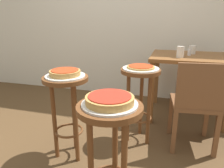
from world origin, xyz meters
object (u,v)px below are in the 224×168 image
object	(u,v)px
condiment_shaker	(189,52)
wooden_chair	(196,103)
pizza_foreground	(110,99)
cup_far_edge	(192,50)
stool_middle	(67,99)
cup_near_edge	(180,52)
stool_leftside	(140,89)
pizza_leftside	(141,67)
pizza_middle	(65,73)
serving_plate_leftside	(141,68)
serving_plate_foreground	(110,104)
stool_foreground	(110,137)
serving_plate_middle	(65,76)
dining_table	(190,66)

from	to	relation	value
condiment_shaker	wooden_chair	bearing A→B (deg)	-85.66
pizza_foreground	cup_far_edge	world-z (taller)	cup_far_edge
stool_middle	cup_near_edge	bearing A→B (deg)	47.29
stool_middle	stool_leftside	world-z (taller)	same
pizza_leftside	pizza_middle	bearing A→B (deg)	-141.76
stool_leftside	pizza_foreground	bearing A→B (deg)	-92.02
stool_leftside	serving_plate_leftside	size ratio (longest dim) A/B	2.18
serving_plate_foreground	pizza_leftside	xyz separation A→B (m)	(0.03, 0.90, 0.02)
cup_far_edge	stool_foreground	bearing A→B (deg)	-106.86
serving_plate_middle	cup_far_edge	world-z (taller)	cup_far_edge
pizza_middle	dining_table	world-z (taller)	pizza_middle
serving_plate_leftside	dining_table	size ratio (longest dim) A/B	0.37
dining_table	stool_foreground	bearing A→B (deg)	-107.49
pizza_foreground	cup_near_edge	bearing A→B (deg)	75.11
stool_foreground	cup_near_edge	world-z (taller)	cup_near_edge
pizza_middle	wooden_chair	distance (m)	1.18
condiment_shaker	serving_plate_middle	bearing A→B (deg)	-131.32
serving_plate_foreground	serving_plate_middle	size ratio (longest dim) A/B	0.97
serving_plate_leftside	dining_table	world-z (taller)	dining_table
stool_middle	wooden_chair	size ratio (longest dim) A/B	0.87
serving_plate_foreground	stool_foreground	bearing A→B (deg)	180.00
serving_plate_foreground	serving_plate_middle	world-z (taller)	same
pizza_leftside	cup_near_edge	xyz separation A→B (m)	(0.35, 0.54, 0.07)
condiment_shaker	wooden_chair	size ratio (longest dim) A/B	0.09
cup_far_edge	stool_middle	bearing A→B (deg)	-129.26
stool_foreground	pizza_foreground	world-z (taller)	pizza_foreground
serving_plate_middle	pizza_middle	bearing A→B (deg)	0.00
stool_foreground	serving_plate_leftside	size ratio (longest dim) A/B	2.18
pizza_middle	cup_far_edge	size ratio (longest dim) A/B	2.49
pizza_foreground	stool_foreground	bearing A→B (deg)	180.00
serving_plate_foreground	condiment_shaker	world-z (taller)	condiment_shaker
serving_plate_middle	wooden_chair	distance (m)	1.18
serving_plate_middle	cup_far_edge	size ratio (longest dim) A/B	3.21
serving_plate_foreground	cup_near_edge	distance (m)	1.49
pizza_foreground	cup_near_edge	size ratio (longest dim) A/B	2.14
stool_foreground	serving_plate_foreground	xyz separation A→B (m)	(0.00, 0.00, 0.21)
stool_middle	serving_plate_leftside	bearing A→B (deg)	38.24
stool_foreground	pizza_foreground	distance (m)	0.23
pizza_foreground	pizza_leftside	distance (m)	0.90
cup_near_edge	serving_plate_foreground	bearing A→B (deg)	-104.89
pizza_middle	stool_leftside	world-z (taller)	pizza_middle
serving_plate_foreground	serving_plate_middle	bearing A→B (deg)	138.17
serving_plate_foreground	stool_leftside	distance (m)	0.92
stool_foreground	cup_far_edge	world-z (taller)	cup_far_edge
pizza_leftside	cup_far_edge	bearing A→B (deg)	59.61
pizza_middle	cup_far_edge	distance (m)	1.65
serving_plate_foreground	cup_far_edge	world-z (taller)	cup_far_edge
serving_plate_middle	dining_table	distance (m)	1.55
serving_plate_leftside	cup_near_edge	xyz separation A→B (m)	(0.35, 0.54, 0.09)
stool_middle	pizza_leftside	bearing A→B (deg)	38.24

